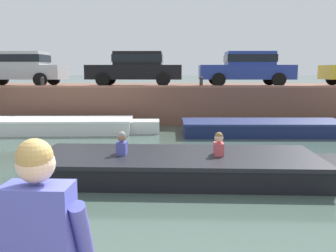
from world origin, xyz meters
TOP-DOWN VIEW (x-y plane):
  - ground_plane at (0.00, 6.47)m, footprint 400.00×400.00m
  - far_quay_wall at (0.00, 15.95)m, footprint 60.00×6.00m
  - far_wall_coping at (0.00, 13.07)m, footprint 60.00×0.24m
  - boat_moored_west_white at (-4.26, 11.27)m, footprint 6.40×2.06m
  - boat_moored_central_navy at (3.15, 10.92)m, footprint 6.84×1.96m
  - motorboat_passing at (0.02, 5.41)m, footprint 7.20×2.41m
  - car_leftmost_silver at (-7.34, 15.01)m, footprint 4.12×1.98m
  - car_left_inner_black at (-2.03, 15.01)m, footprint 4.30×1.95m
  - car_centre_blue at (3.04, 15.01)m, footprint 4.24×1.97m
  - mooring_bollard_west at (-5.75, 13.20)m, footprint 0.15×0.15m
  - mooring_bollard_mid at (0.82, 13.20)m, footprint 0.15×0.15m
  - person_seated_left at (-1.06, -0.39)m, footprint 0.54×0.53m

SIDE VIEW (x-z plane):
  - ground_plane at x=0.00m, z-range 0.00..0.00m
  - boat_moored_central_navy at x=3.15m, z-range 0.00..0.49m
  - motorboat_passing at x=0.02m, z-range -0.24..0.74m
  - boat_moored_west_white at x=-4.26m, z-range 0.00..0.52m
  - far_quay_wall at x=0.00m, z-range 0.00..1.58m
  - person_seated_left at x=-1.06m, z-range 0.83..1.79m
  - far_wall_coping at x=0.00m, z-range 1.58..1.66m
  - mooring_bollard_west at x=-5.75m, z-range 1.59..2.04m
  - mooring_bollard_mid at x=0.82m, z-range 1.59..2.04m
  - car_leftmost_silver at x=-7.34m, z-range 1.65..3.19m
  - car_centre_blue at x=3.04m, z-range 1.65..3.19m
  - car_left_inner_black at x=-2.03m, z-range 1.65..3.19m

